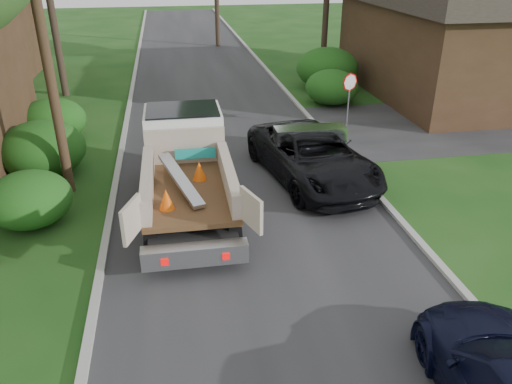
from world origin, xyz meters
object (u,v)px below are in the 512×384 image
at_px(utility_pole, 41,24).
at_px(house_right, 463,31).
at_px(stop_sign, 349,90).
at_px(flatbed_truck, 186,158).
at_px(black_pickup, 313,156).

xyz_separation_m(utility_pole, house_right, (18.48, 9.02, -2.01)).
bearing_deg(stop_sign, flatbed_truck, -143.34).
height_order(utility_pole, house_right, utility_pole).
height_order(house_right, flatbed_truck, house_right).
xyz_separation_m(flatbed_truck, black_pickup, (4.18, 0.69, -0.54)).
height_order(stop_sign, black_pickup, stop_sign).
bearing_deg(house_right, flatbed_truck, -145.40).
bearing_deg(black_pickup, stop_sign, 48.14).
bearing_deg(stop_sign, black_pickup, -121.89).
xyz_separation_m(stop_sign, house_right, (7.80, 5.00, 1.38)).
distance_m(house_right, flatbed_truck, 18.04).
bearing_deg(utility_pole, black_pickup, -3.50).
relative_size(utility_pole, black_pickup, 1.65).
relative_size(stop_sign, black_pickup, 0.41).
relative_size(stop_sign, house_right, 0.19).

